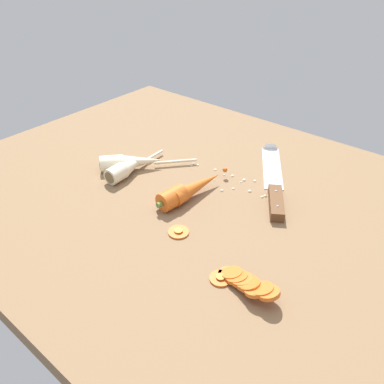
# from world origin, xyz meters

# --- Properties ---
(ground_plane) EXTENTS (1.20, 0.90, 0.04)m
(ground_plane) POSITION_xyz_m (0.00, 0.00, -0.02)
(ground_plane) COLOR brown
(chefs_knife) EXTENTS (0.22, 0.31, 0.04)m
(chefs_knife) POSITION_xyz_m (0.09, 0.17, 0.01)
(chefs_knife) COLOR silver
(chefs_knife) RESTS_ON ground_plane
(whole_carrot) EXTENTS (0.06, 0.21, 0.04)m
(whole_carrot) POSITION_xyz_m (-0.01, -0.02, 0.02)
(whole_carrot) COLOR #D6601E
(whole_carrot) RESTS_ON ground_plane
(parsnip_front) EXTENTS (0.17, 0.19, 0.04)m
(parsnip_front) POSITION_xyz_m (-0.19, -0.02, 0.02)
(parsnip_front) COLOR beige
(parsnip_front) RESTS_ON ground_plane
(parsnip_mid_left) EXTENTS (0.04, 0.19, 0.04)m
(parsnip_mid_left) POSITION_xyz_m (-0.18, -0.04, 0.02)
(parsnip_mid_left) COLOR beige
(parsnip_mid_left) RESTS_ON ground_plane
(carrot_slice_stack) EXTENTS (0.12, 0.05, 0.04)m
(carrot_slice_stack) POSITION_xyz_m (0.24, -0.17, 0.01)
(carrot_slice_stack) COLOR #D6601E
(carrot_slice_stack) RESTS_ON ground_plane
(carrot_slice_stray_near) EXTENTS (0.04, 0.04, 0.01)m
(carrot_slice_stray_near) POSITION_xyz_m (0.06, -0.13, 0.00)
(carrot_slice_stray_near) COLOR #D6601E
(carrot_slice_stray_near) RESTS_ON ground_plane
(carrot_slice_stray_mid) EXTENTS (0.04, 0.04, 0.01)m
(carrot_slice_stray_mid) POSITION_xyz_m (0.19, -0.18, 0.00)
(carrot_slice_stray_mid) COLOR #D6601E
(carrot_slice_stray_mid) RESTS_ON ground_plane
(mince_crumbs) EXTENTS (0.24, 0.09, 0.01)m
(mince_crumbs) POSITION_xyz_m (0.03, 0.09, 0.00)
(mince_crumbs) COLOR beige
(mince_crumbs) RESTS_ON ground_plane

